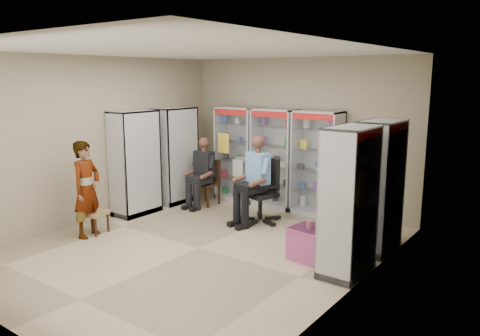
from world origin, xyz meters
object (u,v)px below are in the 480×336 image
Objects in this scene: cabinet_back_mid at (275,159)px; cabinet_left_far at (176,155)px; cabinet_back_right at (317,164)px; woven_stool_b at (95,222)px; office_chair at (260,191)px; cabinet_right_far at (379,186)px; cabinet_left_near at (135,163)px; cabinet_back_left at (237,154)px; cabinet_right_near at (349,202)px; wooden_chair at (207,183)px; seated_shopkeeper at (259,183)px; pink_trunk at (309,243)px; standing_man at (87,189)px; woven_stool_a at (359,230)px.

cabinet_back_mid is 1.00× the size of cabinet_left_far.
woven_stool_b is (-2.50, -3.25, -0.81)m from cabinet_back_right.
office_chair reaches higher than woven_stool_b.
cabinet_right_far and cabinet_left_near have the same top height.
cabinet_right_far is at bearing -17.75° from cabinet_back_left.
woven_stool_b is at bearing 8.10° from cabinet_left_far.
cabinet_right_near is (3.53, -2.23, 0.00)m from cabinet_back_left.
cabinet_right_near is 4.10m from wooden_chair.
office_chair is at bearing 105.92° from seated_shopkeeper.
pink_trunk is at bearing 18.16° from woven_stool_b.
standing_man is at bearing -159.52° from pink_trunk.
cabinet_back_mid reaches higher than office_chair.
cabinet_left_near is (-4.46, -0.90, 0.00)m from cabinet_right_far.
cabinet_right_far reaches higher than wooden_chair.
cabinet_back_mid is 0.95m from cabinet_back_right.
seated_shopkeeper is at bearing 48.41° from woven_stool_b.
cabinet_right_far is 1.39m from pink_trunk.
office_chair is at bearing 146.37° from pink_trunk.
cabinet_back_left is 4.59× the size of woven_stool_a.
cabinet_back_left reaches higher than wooden_chair.
office_chair is at bearing 87.85° from cabinet_right_far.
cabinet_left_near is 3.90m from pink_trunk.
cabinet_back_right is 1.82m from woven_stool_a.
cabinet_back_right reaches higher than pink_trunk.
cabinet_left_near is 3.98× the size of pink_trunk.
woven_stool_a is at bearing -24.19° from cabinet_back_mid.
cabinet_back_left is 1.00× the size of cabinet_back_right.
cabinet_back_mid is 1.24× the size of standing_man.
cabinet_right_far is at bearing 101.41° from cabinet_left_near.
cabinet_left_far is 1.00× the size of cabinet_left_near.
cabinet_right_far is 3.98× the size of pink_trunk.
cabinet_right_far reaches higher than woven_stool_a.
cabinet_left_near reaches higher than woven_stool_b.
wooden_chair is at bearing 175.35° from woven_stool_a.
cabinet_back_right is at bearing 77.62° from seated_shopkeeper.
cabinet_left_far reaches higher than seated_shopkeeper.
wooden_chair is (-0.25, -0.73, -0.53)m from cabinet_back_left.
cabinet_right_near and cabinet_left_far have the same top height.
cabinet_left_near is at bearing 87.43° from cabinet_right_near.
standing_man is at bearing 105.87° from cabinet_right_near.
woven_stool_a is at bearing 103.86° from cabinet_left_near.
seated_shopkeeper reaches higher than wooden_chair.
cabinet_left_far is at bearing -135.00° from cabinet_back_left.
cabinet_left_far is at bearing 87.43° from cabinet_right_far.
pink_trunk is 0.31× the size of standing_man.
standing_man is (-1.51, -3.39, -0.20)m from cabinet_back_mid.
pink_trunk is (3.83, -0.07, -0.76)m from cabinet_left_near.
cabinet_back_right is at bearing 36.16° from cabinet_right_near.
cabinet_back_right is 1.33× the size of seated_shopkeeper.
cabinet_left_near reaches higher than office_chair.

